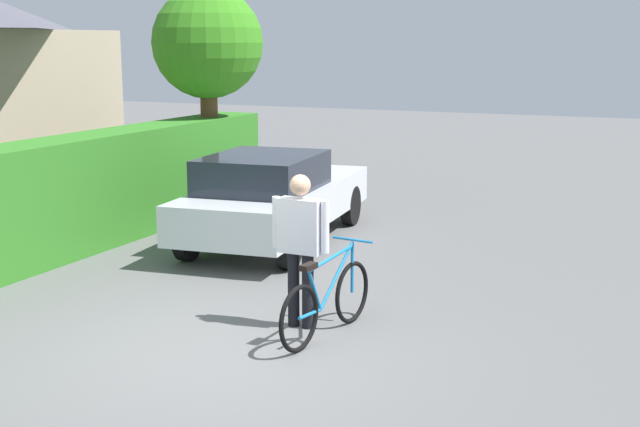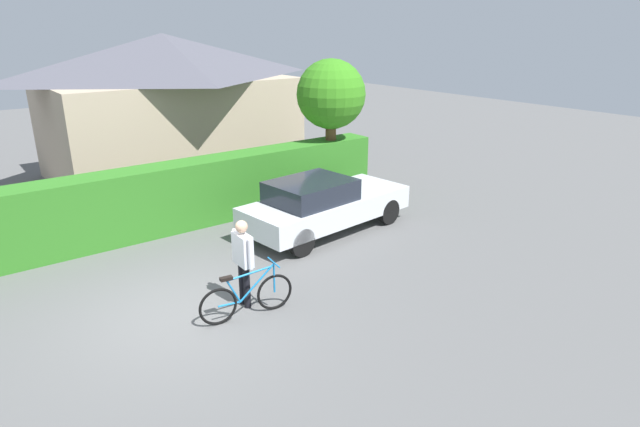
{
  "view_description": "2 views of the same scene",
  "coord_description": "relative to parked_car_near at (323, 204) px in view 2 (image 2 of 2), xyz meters",
  "views": [
    {
      "loc": [
        -7.16,
        -4.38,
        3.13
      ],
      "look_at": [
        2.56,
        -0.03,
        0.98
      ],
      "focal_mm": 48.42,
      "sensor_mm": 36.0,
      "label": 1
    },
    {
      "loc": [
        -3.16,
        -8.42,
        5.03
      ],
      "look_at": [
        3.85,
        0.84,
        0.89
      ],
      "focal_mm": 29.87,
      "sensor_mm": 36.0,
      "label": 2
    }
  ],
  "objects": [
    {
      "name": "ground_plane",
      "position": [
        -4.58,
        -1.68,
        -0.75
      ],
      "size": [
        60.0,
        60.0,
        0.0
      ],
      "primitive_type": "plane",
      "color": "#585858"
    },
    {
      "name": "bicycle",
      "position": [
        -3.65,
        -2.52,
        -0.36
      ],
      "size": [
        1.79,
        0.5,
        0.97
      ],
      "color": "black",
      "rests_on": "ground"
    },
    {
      "name": "tree_kerbside",
      "position": [
        2.17,
        2.44,
        2.28
      ],
      "size": [
        2.05,
        2.05,
        4.11
      ],
      "color": "brown",
      "rests_on": "ground"
    },
    {
      "name": "person_rider",
      "position": [
        -3.48,
        -2.13,
        0.26
      ],
      "size": [
        0.23,
        0.68,
        1.71
      ],
      "color": "black",
      "rests_on": "ground"
    },
    {
      "name": "house_distant",
      "position": [
        -0.8,
        7.7,
        1.68
      ],
      "size": [
        8.08,
        5.55,
        4.76
      ],
      "color": "tan",
      "rests_on": "ground"
    },
    {
      "name": "hedge_row",
      "position": [
        -4.58,
        2.5,
        0.11
      ],
      "size": [
        15.89,
        0.9,
        1.71
      ],
      "primitive_type": "cube",
      "color": "#2E7321",
      "rests_on": "ground"
    },
    {
      "name": "parked_car_near",
      "position": [
        0.0,
        0.0,
        0.0
      ],
      "size": [
        4.68,
        2.21,
        1.44
      ],
      "color": "silver",
      "rests_on": "ground"
    }
  ]
}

